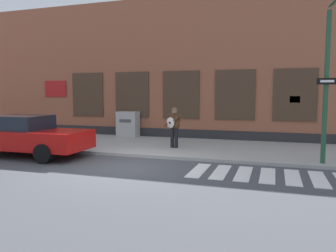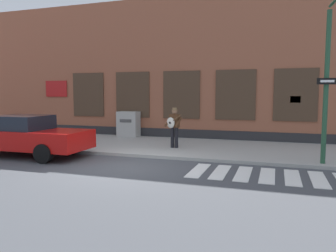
{
  "view_description": "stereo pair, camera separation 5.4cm",
  "coord_description": "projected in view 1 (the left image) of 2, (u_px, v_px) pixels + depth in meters",
  "views": [
    {
      "loc": [
        4.49,
        -9.33,
        2.33
      ],
      "look_at": [
        0.83,
        1.87,
        1.17
      ],
      "focal_mm": 35.0,
      "sensor_mm": 36.0,
      "label": 1
    },
    {
      "loc": [
        4.54,
        -9.31,
        2.33
      ],
      "look_at": [
        0.83,
        1.87,
        1.17
      ],
      "focal_mm": 35.0,
      "sensor_mm": 36.0,
      "label": 2
    }
  ],
  "objects": [
    {
      "name": "busker",
      "position": [
        174.0,
        125.0,
        13.37
      ],
      "size": [
        0.72,
        0.62,
        1.65
      ],
      "color": "black",
      "rests_on": "sidewalk"
    },
    {
      "name": "crosswalk",
      "position": [
        293.0,
        177.0,
        9.14
      ],
      "size": [
        5.78,
        1.9,
        0.01
      ],
      "color": "silver",
      "rests_on": "ground"
    },
    {
      "name": "building_backdrop",
      "position": [
        191.0,
        71.0,
        18.15
      ],
      "size": [
        28.0,
        4.06,
        7.15
      ],
      "color": "#99563D",
      "rests_on": "ground"
    },
    {
      "name": "sidewalk",
      "position": [
        165.0,
        146.0,
        14.26
      ],
      "size": [
        28.0,
        4.96,
        0.12
      ],
      "color": "#9E9E99",
      "rests_on": "ground"
    },
    {
      "name": "utility_box",
      "position": [
        128.0,
        124.0,
        16.96
      ],
      "size": [
        1.09,
        0.68,
        1.3
      ],
      "color": "#ADADA8",
      "rests_on": "sidewalk"
    },
    {
      "name": "ground_plane",
      "position": [
        125.0,
        167.0,
        10.44
      ],
      "size": [
        160.0,
        160.0,
        0.0
      ],
      "primitive_type": "plane",
      "color": "#424449"
    },
    {
      "name": "red_car",
      "position": [
        27.0,
        136.0,
        12.15
      ],
      "size": [
        4.62,
        2.03,
        1.53
      ],
      "color": "#B20F0C",
      "rests_on": "ground"
    }
  ]
}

